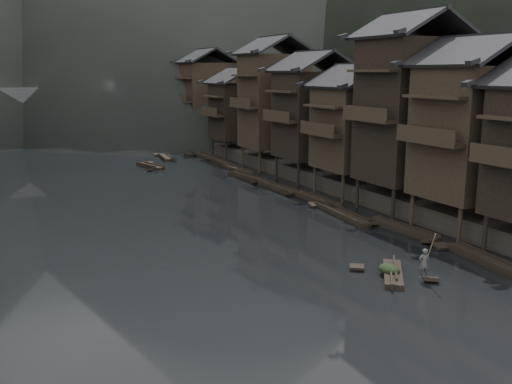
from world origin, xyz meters
TOP-DOWN VIEW (x-y plane):
  - water at (0.00, 0.00)m, footprint 300.00×300.00m
  - right_bank at (35.00, 40.00)m, footprint 40.00×200.00m
  - stilt_houses at (17.28, 19.32)m, footprint 9.00×67.60m
  - moored_sampans at (12.11, 20.60)m, footprint 3.39×61.08m
  - midriver_boats at (2.42, 47.02)m, footprint 14.41×30.39m
  - stone_bridge at (-0.00, 72.00)m, footprint 40.00×6.00m
  - hero_sampan at (6.03, -6.51)m, footprint 3.59×4.39m
  - cargo_heap at (5.90, -6.33)m, footprint 1.07×1.40m
  - boatman at (7.06, -7.87)m, footprint 0.73×0.59m
  - bamboo_pole at (7.26, -7.87)m, footprint 0.87×1.98m

SIDE VIEW (x-z plane):
  - water at x=0.00m, z-range 0.00..0.00m
  - midriver_boats at x=2.42m, z-range -0.02..0.43m
  - moored_sampans at x=12.11m, z-range -0.03..0.44m
  - hero_sampan at x=6.03m, z-range -0.01..0.42m
  - cargo_heap at x=5.90m, z-range 0.43..1.08m
  - right_bank at x=35.00m, z-range 0.00..1.80m
  - boatman at x=7.06m, z-range 0.43..2.17m
  - bamboo_pole at x=7.26m, z-range 2.17..5.71m
  - stone_bridge at x=0.00m, z-range 0.61..9.61m
  - stilt_houses at x=17.28m, z-range 0.67..17.28m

